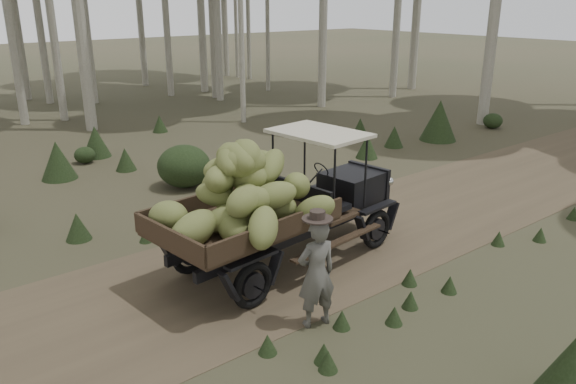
{
  "coord_description": "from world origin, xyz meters",
  "views": [
    {
      "loc": [
        -7.22,
        -7.53,
        4.67
      ],
      "look_at": [
        -1.24,
        -0.05,
        1.35
      ],
      "focal_mm": 35.0,
      "sensor_mm": 36.0,
      "label": 1
    }
  ],
  "objects": [
    {
      "name": "undergrowth",
      "position": [
        0.56,
        -0.79,
        0.51
      ],
      "size": [
        21.88,
        24.03,
        1.39
      ],
      "color": "#233319",
      "rests_on": "ground"
    },
    {
      "name": "ground",
      "position": [
        0.0,
        0.0,
        0.0
      ],
      "size": [
        120.0,
        120.0,
        0.0
      ],
      "primitive_type": "plane",
      "color": "#473D2B",
      "rests_on": "ground"
    },
    {
      "name": "dirt_track",
      "position": [
        0.0,
        0.0,
        0.0
      ],
      "size": [
        70.0,
        4.0,
        0.01
      ],
      "primitive_type": "cube",
      "color": "brown",
      "rests_on": "ground"
    },
    {
      "name": "banana_truck",
      "position": [
        -1.95,
        -0.22,
        1.5
      ],
      "size": [
        5.26,
        2.74,
        2.59
      ],
      "rotation": [
        0.0,
        0.0,
        0.11
      ],
      "color": "black",
      "rests_on": "ground"
    },
    {
      "name": "farmer",
      "position": [
        -2.29,
        -2.03,
        0.87
      ],
      "size": [
        0.69,
        0.54,
        1.84
      ],
      "rotation": [
        0.0,
        0.0,
        2.93
      ],
      "color": "#52514B",
      "rests_on": "ground"
    }
  ]
}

